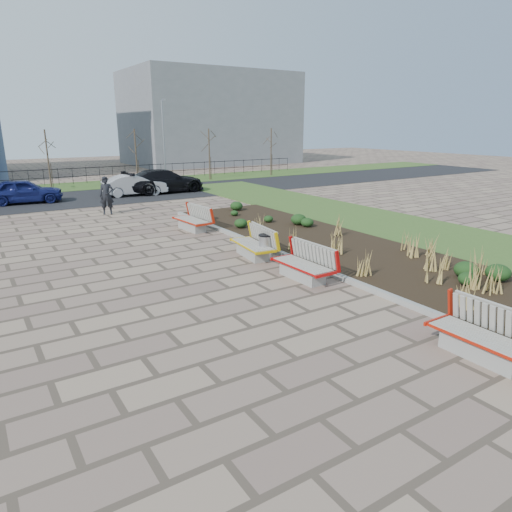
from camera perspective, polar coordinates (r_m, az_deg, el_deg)
ground at (r=9.65m, az=2.08°, el=-10.70°), size 120.00×120.00×0.00m
planting_bed at (r=16.99m, az=9.95°, el=1.22°), size 4.50×18.00×0.10m
planting_curb at (r=15.56m, az=3.57°, el=0.14°), size 0.16×18.00×0.15m
grass_verge_near at (r=20.43m, az=19.89°, el=2.92°), size 5.00×38.00×0.04m
grass_verge_far at (r=35.68m, az=-24.54°, el=7.72°), size 80.00×5.00×0.04m
road at (r=29.80m, az=-22.77°, el=6.51°), size 80.00×7.00×0.02m
bench_a at (r=9.81m, az=26.55°, el=-8.80°), size 0.91×2.11×1.00m
bench_b at (r=13.26m, az=5.82°, el=-0.84°), size 0.95×2.12×1.00m
bench_c at (r=15.42m, az=-0.47°, el=1.66°), size 1.14×2.19×1.00m
bench_d at (r=19.62m, az=-8.05°, el=4.65°), size 1.06×2.17×1.00m
litter_bin at (r=15.20m, az=1.20°, el=1.10°), size 0.45×0.45×0.82m
pedestrian at (r=24.09m, az=-18.18°, el=7.20°), size 0.79×0.63×1.89m
car_blue at (r=29.27m, az=-27.03°, el=7.25°), size 4.24×2.12×1.39m
car_silver at (r=30.10m, az=-14.94°, el=8.57°), size 4.06×1.70×1.31m
car_black at (r=30.96m, az=-11.35°, el=9.19°), size 5.25×2.19×1.52m
tree_c at (r=34.01m, az=-24.54°, el=10.82°), size 1.40×1.40×4.00m
tree_d at (r=35.38m, az=-14.75°, el=11.87°), size 1.40×1.40×4.00m
tree_e at (r=37.66m, az=-5.86°, el=12.53°), size 1.40×1.40×4.00m
tree_f at (r=40.71m, az=1.89°, el=12.87°), size 1.40×1.40×4.00m
lamp_east at (r=35.53m, az=-11.46°, el=13.71°), size 0.24×0.60×6.00m
railing_fence at (r=37.09m, az=-25.00°, el=8.90°), size 44.00×0.10×1.20m
building_grey at (r=55.04m, az=-5.79°, el=16.73°), size 18.00×12.00×10.00m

